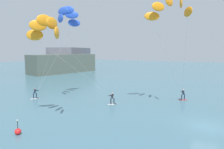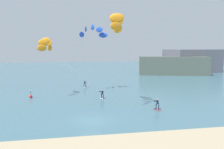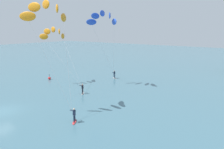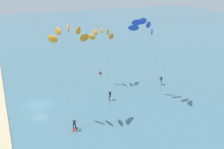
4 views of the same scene
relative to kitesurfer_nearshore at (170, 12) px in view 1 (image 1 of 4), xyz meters
The scene contains 6 objects.
ground_plane 13.74m from the kitesurfer_nearshore, 132.80° to the right, with size 240.00×240.00×0.00m, color #426B7A.
kitesurfer_nearshore is the anchor object (origin of this frame).
kitesurfer_mid_water 14.51m from the kitesurfer_nearshore, 138.54° to the left, with size 11.53×5.79×10.83m.
kitesurfer_far_out 14.11m from the kitesurfer_nearshore, 100.06° to the left, with size 5.95×7.62×13.66m.
marker_buoy 21.05m from the kitesurfer_nearshore, 144.01° to the left, with size 0.56×0.56×1.38m.
distant_headland 55.92m from the kitesurfer_nearshore, 51.52° to the left, with size 33.09×18.24×8.49m.
Camera 1 is at (-21.17, -0.11, 7.45)m, focal length 31.94 mm.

